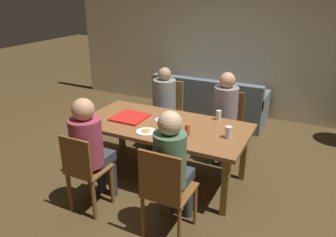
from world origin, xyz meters
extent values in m
plane|color=#4B381D|center=(0.00, 0.00, 0.00)|extent=(20.00, 20.00, 0.00)
cube|color=beige|center=(0.00, 2.73, 1.37)|extent=(6.54, 0.12, 2.74)
cube|color=brown|center=(0.00, 0.00, 0.72)|extent=(2.02, 1.00, 0.04)
cube|color=brown|center=(-0.90, -0.39, 0.35)|extent=(0.07, 0.07, 0.69)
cube|color=brown|center=(0.90, -0.39, 0.35)|extent=(0.07, 0.07, 0.69)
cube|color=brown|center=(-0.90, 0.39, 0.35)|extent=(0.07, 0.07, 0.69)
cube|color=brown|center=(0.90, 0.39, 0.35)|extent=(0.07, 0.07, 0.69)
cylinder|color=brown|center=(0.30, -0.67, 0.23)|extent=(0.04, 0.04, 0.47)
cylinder|color=brown|center=(0.68, -0.67, 0.23)|extent=(0.04, 0.04, 0.47)
cylinder|color=brown|center=(0.30, -1.06, 0.23)|extent=(0.04, 0.04, 0.47)
cylinder|color=brown|center=(0.68, -1.06, 0.23)|extent=(0.04, 0.04, 0.47)
cube|color=brown|center=(0.49, -0.86, 0.48)|extent=(0.44, 0.44, 0.02)
cube|color=brown|center=(0.49, -1.07, 0.73)|extent=(0.41, 0.03, 0.48)
cylinder|color=#2F393D|center=(0.42, -0.57, 0.24)|extent=(0.10, 0.10, 0.49)
cylinder|color=#2F393D|center=(0.57, -0.57, 0.24)|extent=(0.10, 0.10, 0.49)
cube|color=#2F393D|center=(0.49, -0.71, 0.54)|extent=(0.28, 0.30, 0.11)
cylinder|color=#496F4E|center=(0.49, -0.86, 0.80)|extent=(0.31, 0.31, 0.53)
sphere|color=#D9B189|center=(0.49, -0.86, 1.17)|extent=(0.22, 0.22, 0.22)
cylinder|color=brown|center=(0.68, 0.70, 0.23)|extent=(0.04, 0.04, 0.47)
cylinder|color=brown|center=(0.30, 0.70, 0.23)|extent=(0.04, 0.04, 0.47)
cylinder|color=brown|center=(0.68, 1.06, 0.23)|extent=(0.04, 0.04, 0.47)
cylinder|color=brown|center=(0.30, 1.06, 0.23)|extent=(0.04, 0.04, 0.47)
cube|color=brown|center=(0.49, 0.88, 0.48)|extent=(0.44, 0.42, 0.02)
cube|color=brown|center=(0.49, 1.08, 0.70)|extent=(0.42, 0.03, 0.43)
cylinder|color=#39393F|center=(0.57, 0.60, 0.24)|extent=(0.10, 0.10, 0.49)
cylinder|color=#39393F|center=(0.41, 0.60, 0.24)|extent=(0.10, 0.10, 0.49)
cube|color=#39393F|center=(0.49, 0.73, 0.54)|extent=(0.30, 0.30, 0.11)
cylinder|color=gray|center=(0.49, 0.88, 0.78)|extent=(0.33, 0.33, 0.49)
sphere|color=tan|center=(0.49, 0.88, 1.13)|extent=(0.21, 0.21, 0.21)
cylinder|color=brown|center=(-0.60, -0.74, 0.23)|extent=(0.05, 0.05, 0.47)
cylinder|color=brown|center=(-0.28, -0.74, 0.23)|extent=(0.05, 0.05, 0.47)
cylinder|color=brown|center=(-0.60, -1.06, 0.23)|extent=(0.05, 0.05, 0.47)
cylinder|color=brown|center=(-0.28, -1.06, 0.23)|extent=(0.05, 0.05, 0.47)
cube|color=brown|center=(-0.44, -0.90, 0.48)|extent=(0.39, 0.39, 0.02)
cube|color=brown|center=(-0.44, -1.07, 0.70)|extent=(0.37, 0.03, 0.42)
cylinder|color=#30343B|center=(-0.53, -0.62, 0.24)|extent=(0.10, 0.10, 0.49)
cylinder|color=#30343B|center=(-0.36, -0.62, 0.24)|extent=(0.10, 0.10, 0.49)
cube|color=#30343B|center=(-0.44, -0.75, 0.54)|extent=(0.30, 0.30, 0.11)
cylinder|color=#963649|center=(-0.44, -0.90, 0.79)|extent=(0.33, 0.33, 0.51)
sphere|color=tan|center=(-0.44, -0.90, 1.15)|extent=(0.23, 0.23, 0.23)
cylinder|color=olive|center=(-0.26, 0.69, 0.23)|extent=(0.04, 0.04, 0.47)
cylinder|color=olive|center=(-0.63, 0.69, 0.23)|extent=(0.04, 0.04, 0.47)
cylinder|color=olive|center=(-0.26, 1.09, 0.23)|extent=(0.04, 0.04, 0.47)
cylinder|color=olive|center=(-0.63, 1.09, 0.23)|extent=(0.04, 0.04, 0.47)
cube|color=olive|center=(-0.44, 0.89, 0.48)|extent=(0.42, 0.46, 0.02)
cube|color=olive|center=(-0.44, 1.11, 0.72)|extent=(0.40, 0.03, 0.47)
cylinder|color=#37434C|center=(-0.36, 0.56, 0.24)|extent=(0.10, 0.10, 0.49)
cylinder|color=#37434C|center=(-0.53, 0.56, 0.24)|extent=(0.10, 0.10, 0.49)
cube|color=#37434C|center=(-0.44, 0.72, 0.54)|extent=(0.30, 0.35, 0.11)
cylinder|color=gray|center=(-0.44, 0.89, 0.78)|extent=(0.33, 0.33, 0.48)
sphere|color=#A48060|center=(-0.44, 0.89, 1.10)|extent=(0.19, 0.19, 0.19)
cube|color=red|center=(-0.47, -0.03, 0.75)|extent=(0.40, 0.40, 0.03)
cylinder|color=white|center=(-0.06, 0.10, 0.74)|extent=(0.21, 0.21, 0.01)
cylinder|color=white|center=(-0.08, -0.30, 0.74)|extent=(0.23, 0.23, 0.01)
cone|color=orange|center=(-0.08, -0.30, 0.76)|extent=(0.11, 0.11, 0.02)
cylinder|color=#B45034|center=(0.37, -0.17, 0.80)|extent=(0.06, 0.06, 0.13)
cylinder|color=silver|center=(0.54, 0.42, 0.80)|extent=(0.06, 0.06, 0.12)
cylinder|color=silver|center=(0.80, -0.04, 0.81)|extent=(0.08, 0.08, 0.13)
cube|color=slate|center=(-0.15, 2.16, 0.20)|extent=(1.97, 0.80, 0.41)
cube|color=slate|center=(-0.15, 1.83, 0.61)|extent=(1.97, 0.16, 0.41)
cube|color=slate|center=(-1.03, 2.16, 0.50)|extent=(0.20, 0.76, 0.18)
cube|color=slate|center=(0.74, 2.16, 0.50)|extent=(0.20, 0.76, 0.18)
camera|label=1|loc=(1.64, -3.23, 2.28)|focal=34.90mm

